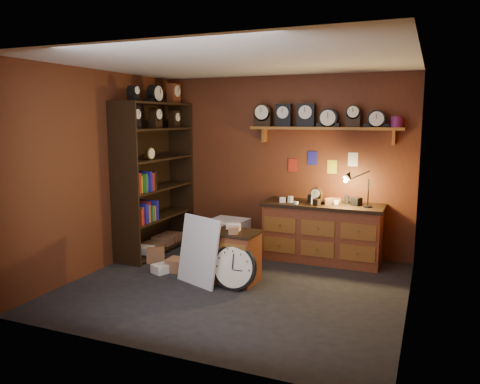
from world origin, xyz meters
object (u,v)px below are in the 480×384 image
workbench (322,229)px  big_round_clock (234,267)px  shelving_unit (153,172)px  low_cabinet (235,254)px

workbench → big_round_clock: workbench is taller
shelving_unit → low_cabinet: 2.10m
shelving_unit → big_round_clock: 2.31m
shelving_unit → big_round_clock: shelving_unit is taller
workbench → low_cabinet: 1.55m
low_cabinet → shelving_unit: bearing=157.8°
shelving_unit → big_round_clock: bearing=-30.6°
shelving_unit → low_cabinet: shelving_unit is taller
workbench → low_cabinet: size_ratio=2.31×
low_cabinet → big_round_clock: bearing=-67.3°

